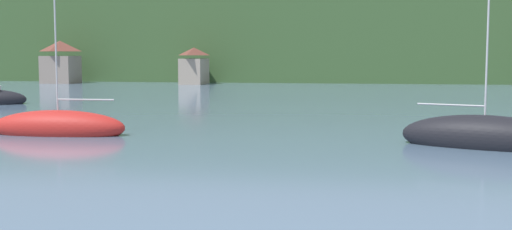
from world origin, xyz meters
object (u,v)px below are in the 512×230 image
shore_building_westcentral (194,66)px  sailboat_mid_5 (484,137)px  shore_building_west (60,63)px  sailboat_mid_8 (58,127)px

shore_building_westcentral → sailboat_mid_5: sailboat_mid_5 is taller
shore_building_west → sailboat_mid_5: 80.43m
shore_building_westcentral → shore_building_west: bearing=-178.7°
shore_building_west → sailboat_mid_8: bearing=-63.8°
sailboat_mid_5 → sailboat_mid_8: sailboat_mid_8 is taller
shore_building_westcentral → sailboat_mid_8: size_ratio=0.59×
shore_building_west → sailboat_mid_5: size_ratio=0.70×
shore_building_west → sailboat_mid_5: (52.20, -61.12, -2.71)m
shore_building_westcentral → sailboat_mid_5: bearing=-63.4°
sailboat_mid_5 → shore_building_westcentral: bearing=136.1°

